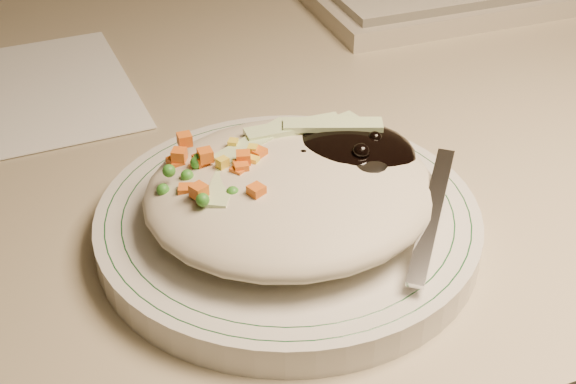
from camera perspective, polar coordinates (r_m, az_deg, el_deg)
name	(u,v)px	position (r m, az deg, el deg)	size (l,w,h in m)	color
desk	(328,268)	(0.83, 2.85, -5.43)	(1.40, 0.70, 0.74)	tan
plate	(288,224)	(0.54, 0.00, -2.26)	(0.26, 0.26, 0.02)	silver
plate_rim	(288,212)	(0.53, 0.00, -1.41)	(0.24, 0.24, 0.00)	#144723
meal	(295,184)	(0.52, 0.47, 0.57)	(0.21, 0.19, 0.05)	#B3A991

